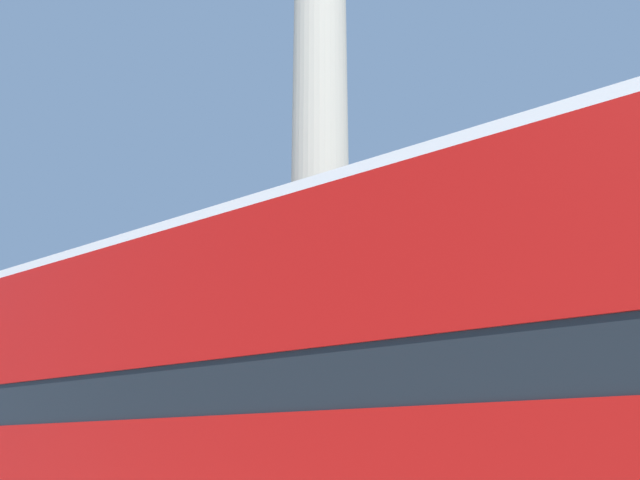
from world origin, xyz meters
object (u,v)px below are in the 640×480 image
(bus_b, at_px, (258,396))
(equestrian_statue, at_px, (145,452))
(monument_column, at_px, (320,226))
(street_lamp, at_px, (331,379))

(bus_b, bearing_deg, equestrian_statue, 144.88)
(equestrian_statue, bearing_deg, bus_b, -64.83)
(monument_column, distance_m, street_lamp, 5.63)
(monument_column, distance_m, bus_b, 8.90)
(monument_column, relative_size, equestrian_statue, 3.53)
(monument_column, xyz_separation_m, bus_b, (3.63, -6.48, -4.90))
(street_lamp, bearing_deg, equestrian_statue, 153.82)
(bus_b, xyz_separation_m, equestrian_statue, (-12.87, 9.24, -0.55))
(bus_b, relative_size, street_lamp, 1.94)
(bus_b, height_order, equestrian_statue, equestrian_statue)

